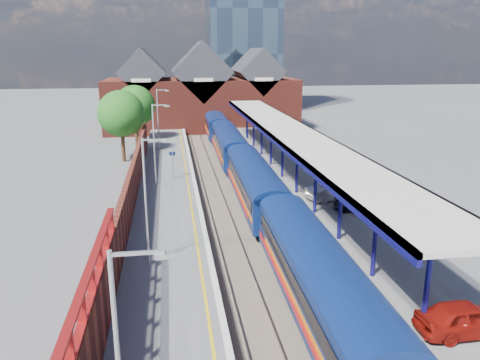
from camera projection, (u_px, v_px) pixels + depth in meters
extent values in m
plane|color=#5B5B5E|center=(220.00, 171.00, 49.57)|extent=(240.00, 240.00, 0.00)
cube|color=#473D33|center=(233.00, 199.00, 40.02)|extent=(6.00, 76.00, 0.06)
cube|color=slate|center=(207.00, 199.00, 39.68)|extent=(0.07, 76.00, 0.14)
cube|color=slate|center=(224.00, 198.00, 39.89)|extent=(0.07, 76.00, 0.14)
cube|color=slate|center=(242.00, 197.00, 40.11)|extent=(0.07, 76.00, 0.14)
cube|color=slate|center=(259.00, 197.00, 40.32)|extent=(0.07, 76.00, 0.14)
cube|color=#565659|center=(168.00, 196.00, 39.11)|extent=(5.00, 76.00, 1.00)
cube|color=#565659|center=(301.00, 191.00, 40.75)|extent=(6.00, 76.00, 1.00)
cube|color=silver|center=(196.00, 189.00, 39.31)|extent=(0.30, 76.00, 0.05)
cube|color=silver|center=(269.00, 186.00, 40.21)|extent=(0.30, 76.00, 0.05)
cube|color=yellow|center=(189.00, 190.00, 39.23)|extent=(0.14, 76.00, 0.01)
cube|color=navy|center=(318.00, 280.00, 21.91)|extent=(3.10, 16.05, 2.50)
cube|color=navy|center=(319.00, 255.00, 21.58)|extent=(3.10, 16.05, 0.60)
cube|color=navy|center=(255.00, 184.00, 37.73)|extent=(3.10, 16.05, 2.50)
cube|color=navy|center=(255.00, 169.00, 37.40)|extent=(3.10, 16.05, 0.60)
cube|color=navy|center=(229.00, 145.00, 53.56)|extent=(3.10, 16.05, 2.50)
cube|color=navy|center=(229.00, 134.00, 53.23)|extent=(3.10, 16.05, 0.60)
cube|color=navy|center=(215.00, 123.00, 69.39)|extent=(3.10, 16.05, 2.50)
cube|color=navy|center=(215.00, 115.00, 69.05)|extent=(3.10, 16.05, 0.60)
cube|color=black|center=(225.00, 157.00, 45.32)|extent=(0.04, 60.54, 0.70)
cube|color=orange|center=(225.00, 165.00, 45.54)|extent=(0.03, 55.27, 0.30)
cube|color=red|center=(225.00, 167.00, 45.60)|extent=(0.03, 55.27, 0.30)
cube|color=black|center=(212.00, 128.00, 75.15)|extent=(2.00, 2.40, 0.60)
cylinder|color=#110E55|center=(427.00, 285.00, 18.95)|extent=(0.24, 0.24, 4.20)
cylinder|color=#110E55|center=(375.00, 238.00, 23.71)|extent=(0.24, 0.24, 4.20)
cylinder|color=#110E55|center=(340.00, 207.00, 28.48)|extent=(0.24, 0.24, 4.20)
cylinder|color=#110E55|center=(316.00, 184.00, 33.25)|extent=(0.24, 0.24, 4.20)
cylinder|color=#110E55|center=(297.00, 168.00, 38.01)|extent=(0.24, 0.24, 4.20)
cylinder|color=#110E55|center=(283.00, 155.00, 42.78)|extent=(0.24, 0.24, 4.20)
cylinder|color=#110E55|center=(271.00, 144.00, 47.55)|extent=(0.24, 0.24, 4.20)
cylinder|color=#110E55|center=(262.00, 136.00, 52.31)|extent=(0.24, 0.24, 4.20)
cylinder|color=#110E55|center=(254.00, 129.00, 57.08)|extent=(0.24, 0.24, 4.20)
cylinder|color=#110E55|center=(247.00, 123.00, 61.85)|extent=(0.24, 0.24, 4.20)
cube|color=beige|center=(291.00, 132.00, 41.30)|extent=(4.50, 52.00, 0.25)
cube|color=#110E55|center=(268.00, 134.00, 41.03)|extent=(0.20, 52.00, 0.55)
cube|color=#110E55|center=(315.00, 133.00, 41.65)|extent=(0.20, 52.00, 0.55)
cube|color=#A5A8AA|center=(137.00, 253.00, 10.39)|extent=(1.20, 0.08, 0.08)
cube|color=#A5A8AA|center=(165.00, 256.00, 10.51)|extent=(0.45, 0.18, 0.12)
cylinder|color=#A5A8AA|center=(146.00, 204.00, 24.56)|extent=(0.12, 0.12, 7.00)
cube|color=#A5A8AA|center=(154.00, 140.00, 23.74)|extent=(1.20, 0.08, 0.08)
cube|color=#A5A8AA|center=(166.00, 141.00, 23.85)|extent=(0.45, 0.18, 0.12)
cylinder|color=#A5A8AA|center=(154.00, 145.00, 39.81)|extent=(0.12, 0.12, 7.00)
cube|color=#A5A8AA|center=(160.00, 105.00, 39.00)|extent=(1.20, 0.08, 0.08)
cube|color=#A5A8AA|center=(167.00, 106.00, 39.11)|extent=(0.45, 0.18, 0.12)
cylinder|color=#A5A8AA|center=(158.00, 119.00, 55.07)|extent=(0.12, 0.12, 7.00)
cube|color=#A5A8AA|center=(162.00, 90.00, 54.25)|extent=(1.20, 0.08, 0.08)
cube|color=#A5A8AA|center=(167.00, 91.00, 54.36)|extent=(0.45, 0.18, 0.12)
cylinder|color=#A5A8AA|center=(173.00, 165.00, 42.53)|extent=(0.08, 0.08, 2.50)
cube|color=#0C194C|center=(172.00, 154.00, 42.25)|extent=(0.55, 0.06, 0.35)
cube|color=maroon|center=(129.00, 198.00, 32.52)|extent=(0.35, 50.00, 2.80)
cube|color=maroon|center=(85.00, 281.00, 15.67)|extent=(0.30, 15.00, 0.12)
cube|color=maroon|center=(87.00, 306.00, 15.93)|extent=(0.30, 15.00, 0.12)
cube|color=maroon|center=(68.00, 348.00, 12.95)|extent=(0.30, 0.12, 1.00)
cube|color=maroon|center=(81.00, 310.00, 14.85)|extent=(0.30, 0.12, 1.00)
cube|color=maroon|center=(91.00, 280.00, 16.76)|extent=(0.30, 0.12, 1.00)
cube|color=maroon|center=(99.00, 257.00, 18.67)|extent=(0.30, 0.12, 1.00)
cube|color=maroon|center=(105.00, 238.00, 20.57)|extent=(0.30, 0.12, 1.00)
cube|color=maroon|center=(110.00, 222.00, 22.48)|extent=(0.30, 0.12, 1.00)
cube|color=maroon|center=(201.00, 104.00, 75.20)|extent=(30.00, 12.00, 8.00)
cube|color=#232328|center=(143.00, 71.00, 72.53)|extent=(7.13, 12.00, 7.13)
cube|color=#232328|center=(201.00, 71.00, 73.81)|extent=(9.16, 12.00, 9.16)
cube|color=#232328|center=(257.00, 71.00, 75.09)|extent=(7.13, 12.00, 7.13)
cube|color=beige|center=(141.00, 80.00, 67.03)|extent=(2.80, 0.15, 0.50)
cube|color=beige|center=(204.00, 80.00, 68.31)|extent=(2.80, 0.15, 0.50)
cube|color=beige|center=(264.00, 79.00, 69.59)|extent=(2.80, 0.15, 0.50)
cube|color=#465C78|center=(242.00, 11.00, 93.34)|extent=(14.00, 14.00, 40.00)
cylinder|color=#382314|center=(123.00, 144.00, 53.26)|extent=(0.44, 0.44, 4.00)
sphere|color=#1B5316|center=(121.00, 114.00, 52.33)|extent=(5.20, 5.20, 5.20)
sphere|color=#1B5316|center=(128.00, 120.00, 52.15)|extent=(3.20, 3.20, 3.20)
cylinder|color=#382314|center=(136.00, 132.00, 61.03)|extent=(0.44, 0.44, 4.00)
sphere|color=#1B5316|center=(135.00, 105.00, 60.10)|extent=(5.20, 5.20, 5.20)
sphere|color=#1B5316|center=(141.00, 111.00, 59.92)|extent=(3.20, 3.20, 3.20)
imported|color=maroon|center=(466.00, 318.00, 19.10)|extent=(4.20, 1.77, 1.42)
imported|color=#B1B1B6|center=(334.00, 191.00, 36.52)|extent=(4.68, 2.75, 1.46)
imported|color=black|center=(361.00, 204.00, 33.76)|extent=(4.13, 3.00, 1.11)
imported|color=navy|center=(343.00, 189.00, 37.56)|extent=(4.17, 2.32, 1.10)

